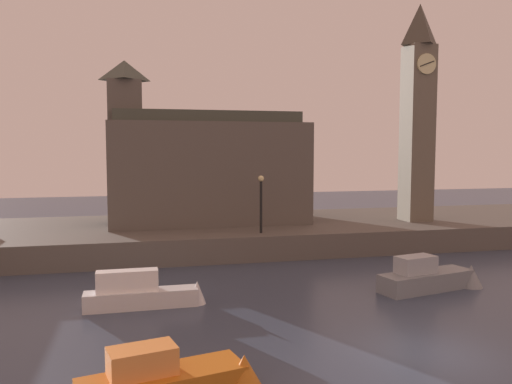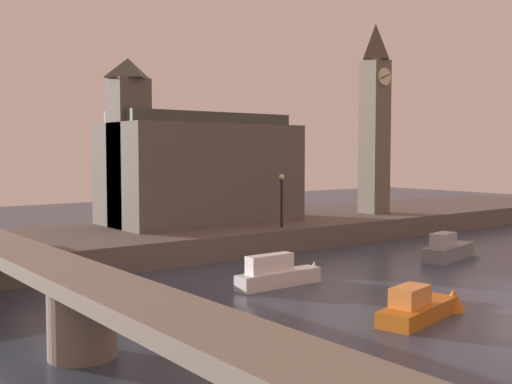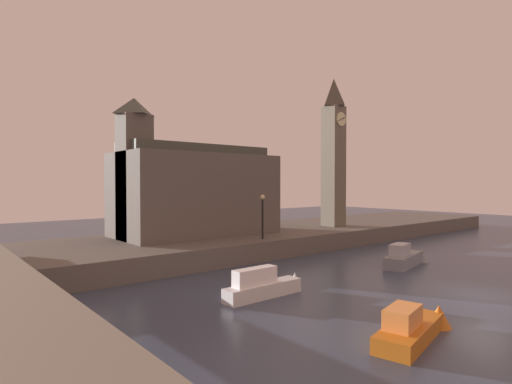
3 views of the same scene
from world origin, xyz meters
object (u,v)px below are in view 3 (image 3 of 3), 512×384
(parliament_hall, at_px, (192,190))
(streetlamp, at_px, (263,211))
(boat_patrol_orange, at_px, (417,326))
(boat_ferry_white, at_px, (266,285))
(boat_cruiser_grey, at_px, (407,257))
(clock_tower, at_px, (334,150))

(parliament_hall, bearing_deg, streetlamp, -64.70)
(boat_patrol_orange, distance_m, boat_ferry_white, 7.90)
(boat_cruiser_grey, relative_size, boat_patrol_orange, 1.06)
(clock_tower, height_order, boat_cruiser_grey, clock_tower)
(boat_patrol_orange, bearing_deg, clock_tower, 46.38)
(parliament_hall, xyz_separation_m, boat_cruiser_grey, (8.94, -14.63, -4.71))
(boat_cruiser_grey, bearing_deg, boat_patrol_orange, -148.70)
(boat_cruiser_grey, relative_size, boat_ferry_white, 1.10)
(boat_cruiser_grey, bearing_deg, parliament_hall, 121.43)
(streetlamp, xyz_separation_m, boat_cruiser_grey, (6.14, -8.71, -3.13))
(boat_cruiser_grey, xyz_separation_m, boat_ferry_white, (-13.06, 0.35, 0.01))
(clock_tower, bearing_deg, boat_patrol_orange, -133.62)
(clock_tower, distance_m, boat_patrol_orange, 27.73)
(boat_cruiser_grey, bearing_deg, streetlamp, 125.19)
(boat_cruiser_grey, bearing_deg, boat_ferry_white, 178.47)
(clock_tower, relative_size, parliament_hall, 1.13)
(streetlamp, height_order, boat_cruiser_grey, streetlamp)
(streetlamp, bearing_deg, boat_ferry_white, -129.59)
(clock_tower, distance_m, parliament_hall, 15.56)
(boat_ferry_white, bearing_deg, clock_tower, 30.68)
(boat_cruiser_grey, distance_m, boat_ferry_white, 13.06)
(clock_tower, height_order, parliament_hall, clock_tower)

